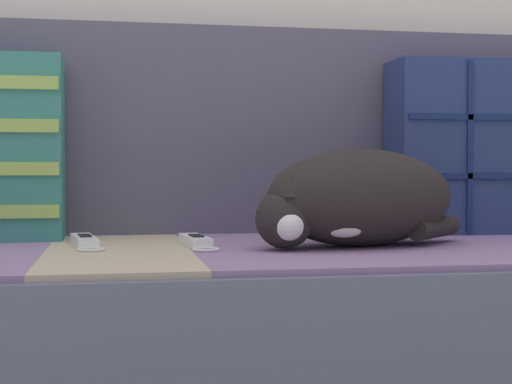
# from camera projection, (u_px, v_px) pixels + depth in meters

# --- Properties ---
(couch) EXTENTS (2.10, 0.80, 0.37)m
(couch) POSITION_uv_depth(u_px,v_px,m) (187.00, 347.00, 1.44)
(couch) COLOR gray
(couch) RESTS_ON ground_plane
(sofa_backrest) EXTENTS (2.06, 0.14, 0.45)m
(sofa_backrest) POSITION_uv_depth(u_px,v_px,m) (172.00, 131.00, 1.75)
(sofa_backrest) COLOR #514C60
(sofa_backrest) RESTS_ON couch
(throw_pillow_quilted) EXTENTS (0.43, 0.14, 0.38)m
(throw_pillow_quilted) POSITION_uv_depth(u_px,v_px,m) (486.00, 148.00, 1.73)
(throw_pillow_quilted) COLOR navy
(throw_pillow_quilted) RESTS_ON couch
(sleeping_cat) EXTENTS (0.43, 0.29, 0.18)m
(sleeping_cat) POSITION_uv_depth(u_px,v_px,m) (356.00, 200.00, 1.42)
(sleeping_cat) COLOR black
(sleeping_cat) RESTS_ON couch
(game_remote_near) EXTENTS (0.06, 0.20, 0.02)m
(game_remote_near) POSITION_uv_depth(u_px,v_px,m) (196.00, 241.00, 1.43)
(game_remote_near) COLOR white
(game_remote_near) RESTS_ON couch
(game_remote_far) EXTENTS (0.07, 0.20, 0.02)m
(game_remote_far) POSITION_uv_depth(u_px,v_px,m) (85.00, 241.00, 1.43)
(game_remote_far) COLOR white
(game_remote_far) RESTS_ON couch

